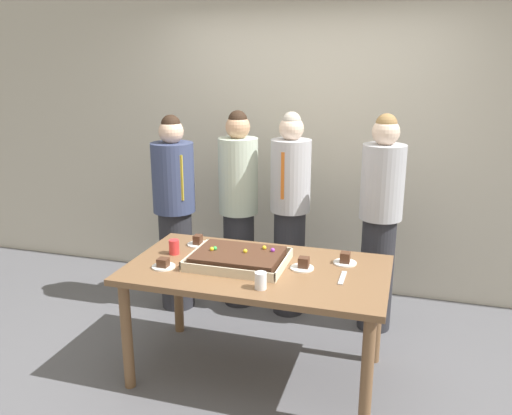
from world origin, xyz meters
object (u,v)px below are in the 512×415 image
Objects in this scene: plated_slice_far_right at (303,265)px; cake_server_utensil at (342,278)px; drink_cup_middle at (174,247)px; person_far_right_suit at (175,211)px; plated_slice_near_left at (198,242)px; sheet_cake at (238,258)px; person_green_shirt_behind at (380,221)px; drink_cup_nearest at (261,281)px; person_serving_front at (239,207)px; plated_slice_near_right at (345,260)px; person_striped_tie_right at (290,212)px; party_table at (257,280)px; plated_slice_far_left at (163,265)px.

plated_slice_far_right is 0.27m from cake_server_utensil.
drink_cup_middle is 0.80m from person_far_right_suit.
plated_slice_near_left is at bearing 67.95° from drink_cup_middle.
sheet_cake is 1.20m from person_green_shirt_behind.
person_serving_front is at bearing 113.73° from drink_cup_nearest.
person_serving_front is at bearing 141.98° from plated_slice_near_right.
plated_slice_near_right is 1.15m from drink_cup_middle.
cake_server_utensil is 1.13m from person_striped_tie_right.
party_table is 1.14m from person_green_shirt_behind.
drink_cup_middle is at bearing -112.05° from plated_slice_near_left.
person_far_right_suit is at bearing 149.40° from plated_slice_far_right.
drink_cup_nearest is at bearing -115.28° from plated_slice_far_right.
cake_server_utensil is 0.93m from person_green_shirt_behind.
plated_slice_far_left is 1.26m from person_striped_tie_right.
cake_server_utensil is (0.26, -0.08, -0.02)m from plated_slice_far_right.
sheet_cake is 0.69m from plated_slice_near_right.
cake_server_utensil is 1.43m from person_serving_front.
person_far_right_suit is at bearing 111.28° from plated_slice_far_left.
plated_slice_near_left is at bearing 152.65° from party_table.
drink_cup_middle is 0.94m from person_serving_front.
plated_slice_near_right is 0.09× the size of person_serving_front.
drink_cup_middle is at bearing -21.64° from person_far_right_suit.
plated_slice_near_left is at bearing 84.25° from plated_slice_far_left.
sheet_cake is 3.10× the size of cake_server_utensil.
plated_slice_near_right is 1.00× the size of plated_slice_far_right.
plated_slice_near_right is at bearing 33.48° from person_serving_front.
person_serving_front is 0.53m from person_far_right_suit.
person_far_right_suit is (-1.49, 0.81, 0.07)m from cake_server_utensil.
plated_slice_far_left is 1.18m from person_serving_front.
person_serving_front is (-0.57, 1.30, 0.04)m from drink_cup_nearest.
sheet_cake is (-0.13, 0.02, 0.13)m from party_table.
person_serving_front reaches higher than plated_slice_far_left.
sheet_cake reaches higher than plated_slice_far_left.
person_green_shirt_behind is at bearing 32.08° from drink_cup_middle.
drink_cup_nearest reaches higher than plated_slice_near_right.
sheet_cake is at bearing 0.01° from person_far_right_suit.
drink_cup_middle is at bearing -26.46° from person_striped_tie_right.
plated_slice_far_left is at bearing -159.91° from plated_slice_near_right.
drink_cup_nearest is at bearing -42.33° from plated_slice_near_left.
plated_slice_near_right is at bearing 33.83° from plated_slice_far_right.
person_striped_tie_right is 1.02× the size of person_far_right_suit.
plated_slice_near_left is 1.50× the size of drink_cup_nearest.
person_green_shirt_behind is at bearing 66.06° from person_serving_front.
person_serving_front is 0.45m from person_striped_tie_right.
plated_slice_far_right is 1.43m from person_far_right_suit.
party_table is at bearing 6.31° from person_serving_front.
person_striped_tie_right is at bearing 108.29° from plated_slice_far_right.
cake_server_utensil reaches higher than party_table.
cake_server_utensil is at bearing -2.69° from party_table.
plated_slice_far_left is at bearing -18.79° from person_striped_tie_right.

